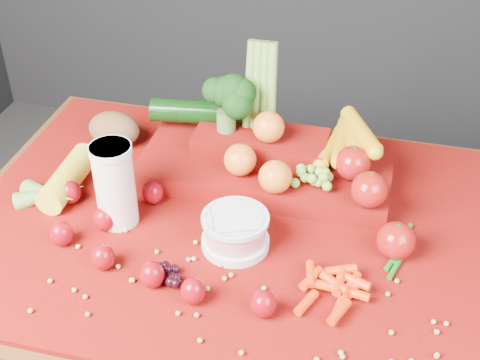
% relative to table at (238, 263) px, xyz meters
% --- Properties ---
extents(table, '(1.10, 0.80, 0.75)m').
position_rel_table_xyz_m(table, '(0.00, 0.00, 0.00)').
color(table, '#3B240D').
rests_on(table, ground).
extents(red_cloth, '(1.05, 0.75, 0.01)m').
position_rel_table_xyz_m(red_cloth, '(0.00, 0.00, 0.10)').
color(red_cloth, '#6B0F03').
rests_on(red_cloth, table).
extents(milk_glass, '(0.08, 0.08, 0.17)m').
position_rel_table_xyz_m(milk_glass, '(-0.22, -0.05, 0.20)').
color(milk_glass, silver).
rests_on(milk_glass, red_cloth).
extents(yogurt_bowl, '(0.13, 0.13, 0.07)m').
position_rel_table_xyz_m(yogurt_bowl, '(0.01, -0.07, 0.14)').
color(yogurt_bowl, silver).
rests_on(yogurt_bowl, red_cloth).
extents(strawberry_scatter, '(0.48, 0.28, 0.05)m').
position_rel_table_xyz_m(strawberry_scatter, '(-0.16, -0.13, 0.13)').
color(strawberry_scatter, maroon).
rests_on(strawberry_scatter, red_cloth).
extents(dark_grape_cluster, '(0.06, 0.05, 0.03)m').
position_rel_table_xyz_m(dark_grape_cluster, '(-0.08, -0.18, 0.12)').
color(dark_grape_cluster, black).
rests_on(dark_grape_cluster, red_cloth).
extents(soybean_scatter, '(0.84, 0.24, 0.01)m').
position_rel_table_xyz_m(soybean_scatter, '(0.00, -0.20, 0.11)').
color(soybean_scatter, '#A59547').
rests_on(soybean_scatter, red_cloth).
extents(corn_ear, '(0.18, 0.23, 0.06)m').
position_rel_table_xyz_m(corn_ear, '(-0.38, -0.01, 0.13)').
color(corn_ear, yellow).
rests_on(corn_ear, red_cloth).
extents(potato, '(0.12, 0.09, 0.08)m').
position_rel_table_xyz_m(potato, '(-0.34, 0.20, 0.15)').
color(potato, brown).
rests_on(potato, red_cloth).
extents(baby_carrot_pile, '(0.18, 0.17, 0.03)m').
position_rel_table_xyz_m(baby_carrot_pile, '(0.21, -0.15, 0.12)').
color(baby_carrot_pile, red).
rests_on(baby_carrot_pile, red_cloth).
extents(green_bean_pile, '(0.14, 0.12, 0.01)m').
position_rel_table_xyz_m(green_bean_pile, '(0.32, -0.01, 0.11)').
color(green_bean_pile, '#185E15').
rests_on(green_bean_pile, red_cloth).
extents(produce_mound, '(0.59, 0.36, 0.27)m').
position_rel_table_xyz_m(produce_mound, '(0.04, 0.16, 0.16)').
color(produce_mound, '#6B0F03').
rests_on(produce_mound, red_cloth).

